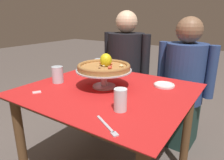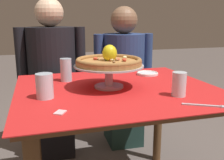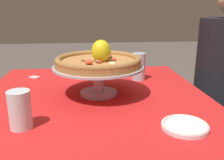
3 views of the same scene
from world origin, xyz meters
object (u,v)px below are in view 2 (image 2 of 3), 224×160
at_px(water_glass_front_right, 179,86).
at_px(dinner_fork, 208,106).
at_px(water_glass_side_left, 45,87).
at_px(diner_left, 53,80).
at_px(pizza, 109,61).
at_px(sugar_packet, 60,112).
at_px(water_glass_back_left, 66,71).
at_px(side_plate, 147,73).
at_px(diner_right, 123,79).
at_px(pizza_stand, 109,71).

relative_size(water_glass_front_right, dinner_fork, 0.67).
relative_size(water_glass_side_left, diner_left, 0.10).
relative_size(pizza, sugar_packet, 6.89).
bearing_deg(water_glass_front_right, dinner_fork, -76.67).
distance_m(water_glass_back_left, side_plate, 0.53).
xyz_separation_m(water_glass_side_left, diner_left, (0.08, 0.82, -0.16)).
distance_m(sugar_packet, diner_right, 1.24).
distance_m(dinner_fork, diner_right, 1.16).
relative_size(pizza_stand, diner_left, 0.30).
height_order(pizza, dinner_fork, pizza).
bearing_deg(sugar_packet, diner_right, 59.60).
xyz_separation_m(pizza, diner_right, (0.33, 0.74, -0.29)).
bearing_deg(diner_left, sugar_packet, -91.94).
xyz_separation_m(pizza, diner_left, (-0.25, 0.72, -0.25)).
xyz_separation_m(pizza_stand, diner_right, (0.34, 0.74, -0.24)).
bearing_deg(water_glass_back_left, sugar_packet, -99.20).
bearing_deg(diner_right, water_glass_side_left, -128.47).
bearing_deg(pizza, dinner_fork, -52.70).
bearing_deg(sugar_packet, diner_left, 88.06).
xyz_separation_m(water_glass_back_left, diner_left, (-0.05, 0.51, -0.17)).
xyz_separation_m(diner_left, diner_right, (0.59, 0.02, -0.04)).
relative_size(water_glass_back_left, diner_right, 0.11).
distance_m(pizza_stand, diner_right, 0.85).
bearing_deg(dinner_fork, pizza, 127.30).
xyz_separation_m(water_glass_front_right, sugar_packet, (-0.56, -0.08, -0.05)).
distance_m(water_glass_back_left, water_glass_front_right, 0.66).
bearing_deg(sugar_packet, water_glass_side_left, 102.33).
relative_size(pizza, water_glass_back_left, 2.57).
distance_m(water_glass_side_left, side_plate, 0.75).
distance_m(water_glass_back_left, diner_right, 0.78).
distance_m(pizza_stand, water_glass_back_left, 0.29).
distance_m(water_glass_side_left, diner_left, 0.84).
height_order(water_glass_back_left, side_plate, water_glass_back_left).
bearing_deg(diner_right, pizza_stand, -114.34).
xyz_separation_m(water_glass_back_left, sugar_packet, (-0.09, -0.53, -0.06)).
relative_size(water_glass_back_left, water_glass_front_right, 1.16).
relative_size(pizza_stand, water_glass_back_left, 2.74).
bearing_deg(dinner_fork, diner_right, 89.06).
bearing_deg(side_plate, pizza_stand, -143.77).
bearing_deg(sugar_packet, water_glass_front_right, 7.68).
height_order(sugar_packet, diner_right, diner_right).
xyz_separation_m(side_plate, dinner_fork, (-0.01, -0.65, -0.01)).
bearing_deg(dinner_fork, side_plate, 88.88).
relative_size(pizza_stand, water_glass_front_right, 3.18).
bearing_deg(water_glass_front_right, sugar_packet, -172.32).
xyz_separation_m(pizza, sugar_packet, (-0.29, -0.32, -0.14)).
xyz_separation_m(pizza_stand, side_plate, (0.33, 0.24, -0.08)).
bearing_deg(water_glass_front_right, side_plate, 83.73).
bearing_deg(side_plate, dinner_fork, -91.12).
height_order(water_glass_back_left, water_glass_side_left, water_glass_back_left).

